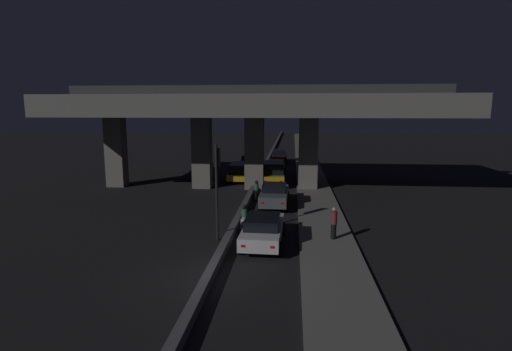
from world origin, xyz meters
TOP-DOWN VIEW (x-y plane):
  - ground_plane at (0.00, 0.00)m, footprint 200.00×200.00m
  - median_divider at (0.00, 35.00)m, footprint 0.37×126.00m
  - sidewalk_right at (4.92, 28.00)m, footprint 2.76×126.00m
  - elevated_overpass at (-0.20, 17.96)m, footprint 31.01×12.04m
  - traffic_light_left_of_median at (-0.58, 4.63)m, footprint 0.30×0.49m
  - street_lamp at (3.37, 20.68)m, footprint 2.75×0.32m
  - car_white_lead at (1.75, 4.16)m, footprint 2.09×4.77m
  - car_grey_second at (1.94, 12.10)m, footprint 2.00×4.79m
  - car_taxi_yellow_third at (1.52, 19.55)m, footprint 2.09×4.18m
  - car_dark_green_fourth at (1.50, 26.08)m, footprint 1.84×4.28m
  - car_dark_red_fifth at (1.48, 34.83)m, footprint 2.07×4.21m
  - car_taxi_yellow_lead_oncoming at (-1.65, 21.28)m, footprint 2.10×4.39m
  - car_grey_second_oncoming at (-1.84, 30.47)m, footprint 1.92×4.09m
  - motorcycle_white_filtering_near at (0.53, 6.70)m, footprint 0.34×1.90m
  - motorcycle_black_filtering_mid at (0.53, 14.05)m, footprint 0.33×1.83m
  - motorcycle_blue_filtering_far at (0.79, 20.49)m, footprint 0.32×1.84m
  - pedestrian_on_sidewalk at (5.24, 4.83)m, footprint 0.33×0.33m

SIDE VIEW (x-z plane):
  - ground_plane at x=0.00m, z-range 0.00..0.00m
  - sidewalk_right at x=4.92m, z-range 0.00..0.16m
  - median_divider at x=0.00m, z-range 0.00..0.39m
  - motorcycle_white_filtering_near at x=0.53m, z-range -0.10..1.25m
  - motorcycle_blue_filtering_far at x=0.79m, z-range -0.10..1.28m
  - motorcycle_black_filtering_mid at x=0.53m, z-range -0.10..1.29m
  - car_grey_second_oncoming at x=-1.84m, z-range 0.03..1.36m
  - car_dark_green_fourth at x=1.50m, z-range 0.02..1.43m
  - car_white_lead at x=1.75m, z-range 0.05..1.50m
  - car_grey_second at x=1.94m, z-range 0.03..1.57m
  - car_dark_red_fifth at x=1.48m, z-range 0.03..1.60m
  - car_taxi_yellow_lead_oncoming at x=-1.65m, z-range 0.07..1.73m
  - pedestrian_on_sidewalk at x=5.24m, z-range 0.16..1.78m
  - car_taxi_yellow_third at x=1.52m, z-range 0.05..2.08m
  - traffic_light_left_of_median at x=-0.58m, z-range 0.89..5.77m
  - street_lamp at x=3.37m, z-range 0.75..7.75m
  - elevated_overpass at x=-0.20m, z-range 2.31..10.78m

